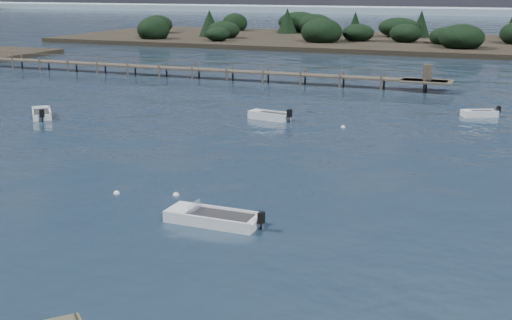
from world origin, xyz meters
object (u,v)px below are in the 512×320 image
at_px(tender_far_grey_b, 479,115).
at_px(jetty, 195,69).
at_px(dinghy_mid_white_a, 213,220).
at_px(tender_far_grey, 42,115).
at_px(tender_far_white, 269,117).

distance_m(tender_far_grey_b, jetty, 33.47).
relative_size(tender_far_grey_b, jetty, 0.05).
height_order(dinghy_mid_white_a, jetty, jetty).
bearing_deg(tender_far_grey_b, tender_far_grey, -157.92).
relative_size(dinghy_mid_white_a, jetty, 0.07).
bearing_deg(jetty, dinghy_mid_white_a, -62.09).
relative_size(tender_far_grey, tender_far_grey_b, 1.14).
bearing_deg(tender_far_white, jetty, 130.46).
xyz_separation_m(tender_far_grey, jetty, (1.20, 24.76, 0.81)).
bearing_deg(dinghy_mid_white_a, tender_far_white, 104.39).
relative_size(tender_far_white, tender_far_grey, 1.05).
xyz_separation_m(tender_far_white, tender_far_grey, (-17.27, -5.92, -0.00)).
height_order(tender_far_grey, dinghy_mid_white_a, tender_far_grey).
height_order(tender_far_white, tender_far_grey_b, tender_far_white).
relative_size(tender_far_grey, dinghy_mid_white_a, 0.78).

